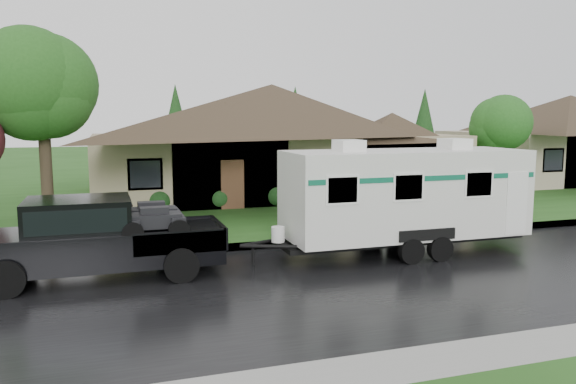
% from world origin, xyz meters
% --- Properties ---
extents(ground, '(140.00, 140.00, 0.00)m').
position_xyz_m(ground, '(0.00, 0.00, 0.00)').
color(ground, '#234D18').
rests_on(ground, ground).
extents(road, '(140.00, 8.00, 0.01)m').
position_xyz_m(road, '(0.00, -2.00, 0.01)').
color(road, black).
rests_on(road, ground).
extents(curb, '(140.00, 0.50, 0.15)m').
position_xyz_m(curb, '(0.00, 2.25, 0.07)').
color(curb, gray).
rests_on(curb, ground).
extents(lawn, '(140.00, 26.00, 0.15)m').
position_xyz_m(lawn, '(0.00, 15.00, 0.07)').
color(lawn, '#234D18').
rests_on(lawn, ground).
extents(house_main, '(19.44, 10.80, 6.90)m').
position_xyz_m(house_main, '(2.29, 13.84, 3.59)').
color(house_main, tan).
rests_on(house_main, lawn).
extents(house_neighbor, '(15.12, 9.72, 6.45)m').
position_xyz_m(house_neighbor, '(22.27, 14.34, 3.32)').
color(house_neighbor, tan).
rests_on(house_neighbor, lawn).
extents(tree_left_green, '(4.24, 4.24, 7.02)m').
position_xyz_m(tree_left_green, '(-8.54, 9.04, 5.02)').
color(tree_left_green, '#382B1E').
rests_on(tree_left_green, lawn).
extents(tree_right_green, '(3.04, 3.04, 5.04)m').
position_xyz_m(tree_right_green, '(12.78, 9.62, 3.64)').
color(tree_right_green, '#382B1E').
rests_on(tree_right_green, lawn).
extents(shrub_row, '(13.60, 1.00, 1.00)m').
position_xyz_m(shrub_row, '(2.00, 9.30, 0.65)').
color(shrub_row, '#143814').
rests_on(shrub_row, lawn).
extents(pickup_truck, '(6.16, 2.34, 2.05)m').
position_xyz_m(pickup_truck, '(-6.75, 0.26, 1.10)').
color(pickup_truck, black).
rests_on(pickup_truck, ground).
extents(travel_trailer, '(7.59, 2.67, 3.41)m').
position_xyz_m(travel_trailer, '(2.06, 0.26, 1.81)').
color(travel_trailer, silver).
rests_on(travel_trailer, ground).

